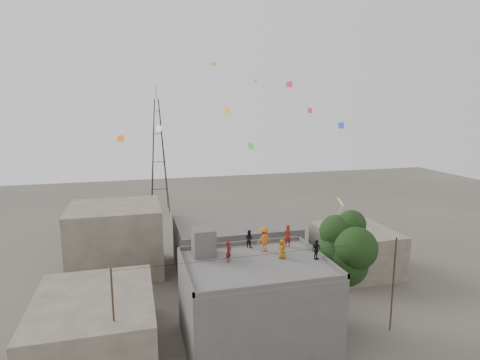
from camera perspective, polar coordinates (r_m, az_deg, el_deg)
The scene contains 18 objects.
ground at distance 31.31m, azimuth 2.16°, elevation -22.17°, with size 140.00×140.00×0.00m, color #46403A.
main_building at distance 29.78m, azimuth 2.20°, elevation -17.22°, with size 10.00×8.00×6.10m.
parapet at distance 28.44m, azimuth 2.25°, elevation -11.50°, with size 10.00×8.00×0.30m.
stair_head_box at distance 29.82m, azimuth -5.20°, elevation -8.73°, with size 1.60×1.80×2.00m, color #4F4B49.
neighbor_west at distance 31.14m, azimuth -19.93°, elevation -18.76°, with size 8.00×10.00×4.00m, color #5A5347.
neighbor_north at distance 42.89m, azimuth -0.81°, elevation -9.15°, with size 12.00×9.00×5.00m, color #4F4B49.
neighbor_northwest at distance 43.35m, azimuth -17.22°, elevation -8.02°, with size 9.00×8.00×7.00m, color #5A5347.
neighbor_east at distance 43.95m, azimuth 16.11°, elevation -9.50°, with size 7.00×8.00×4.40m, color #5A5347.
tree at distance 31.82m, azimuth 14.88°, elevation -9.71°, with size 4.90×4.60×9.10m.
utility_line at distance 28.51m, azimuth 3.99°, elevation -16.81°, with size 20.12×0.62×7.40m.
transmission_tower at distance 65.76m, azimuth -11.53°, elevation 3.39°, with size 2.97×2.97×20.01m.
person_red_adult at distance 31.61m, azimuth 6.74°, elevation -7.88°, with size 0.64×0.42×1.75m, color maroon.
person_orange_child at distance 29.29m, azimuth 6.00°, elevation -9.72°, with size 0.69×0.45×1.40m, color #9D5C11.
person_dark_child at distance 31.35m, azimuth 1.30°, elevation -8.33°, with size 0.67×0.52×1.37m, color black.
person_dark_adult at distance 29.46m, azimuth 10.79°, elevation -9.71°, with size 0.84×0.35×1.44m, color black.
person_orange_adult at distance 30.45m, azimuth 3.47°, elevation -8.40°, with size 1.22×0.70×1.90m, color #CC5B17.
person_red_child at distance 28.56m, azimuth -1.63°, elevation -10.12°, with size 0.54×0.35×1.48m, color maroon.
kites at distance 32.65m, azimuth 1.83°, elevation 8.74°, with size 19.14×16.25×12.95m.
Camera 1 is at (-7.88, -25.19, 16.85)m, focal length 30.00 mm.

